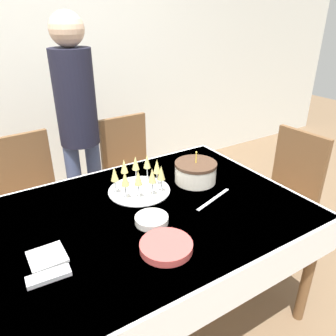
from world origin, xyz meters
name	(u,v)px	position (x,y,z in m)	size (l,w,h in m)	color
ground_plane	(145,315)	(0.00, 0.00, 0.00)	(12.00, 12.00, 0.00)	brown
wall_back	(39,56)	(0.00, 1.87, 1.35)	(8.00, 0.05, 2.70)	silver
dining_table	(141,229)	(0.00, 0.00, 0.65)	(1.74, 1.18, 0.75)	white
dining_chair_far_left	(32,196)	(-0.39, 0.91, 0.52)	(0.45, 0.45, 0.96)	brown
dining_chair_far_right	(131,171)	(0.38, 0.91, 0.52)	(0.43, 0.43, 0.96)	brown
dining_chair_right_end	(286,191)	(1.19, 0.01, 0.52)	(0.45, 0.45, 0.96)	brown
birthday_cake	(196,172)	(0.46, 0.14, 0.82)	(0.26, 0.26, 0.20)	silver
champagne_tray	(139,178)	(0.11, 0.21, 0.84)	(0.36, 0.36, 0.18)	silver
plate_stack_main	(166,246)	(-0.04, -0.32, 0.77)	(0.24, 0.24, 0.03)	#CC4C47
plate_stack_dessert	(152,220)	(0.01, -0.10, 0.77)	(0.17, 0.17, 0.03)	silver
cake_knife	(213,199)	(0.41, -0.10, 0.76)	(0.29, 0.11, 0.00)	silver
fork_pile	(49,276)	(-0.52, -0.21, 0.76)	(0.17, 0.07, 0.02)	silver
napkin_pile	(47,257)	(-0.50, -0.09, 0.76)	(0.15, 0.15, 0.01)	white
person_standing	(77,115)	(0.01, 0.95, 1.04)	(0.28, 0.28, 1.72)	#3F4C72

